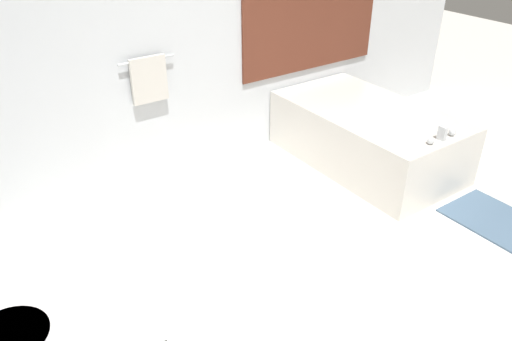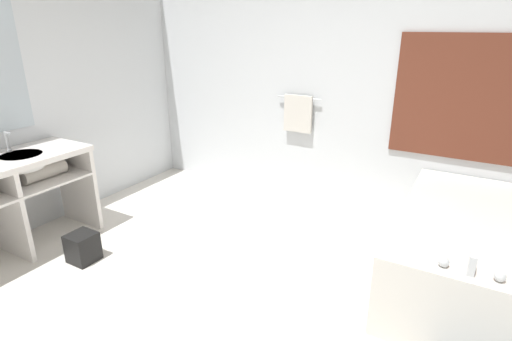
% 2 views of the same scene
% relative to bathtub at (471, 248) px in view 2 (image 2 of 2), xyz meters
% --- Properties ---
extents(ground_plane, '(16.00, 16.00, 0.00)m').
position_rel_bathtub_xyz_m(ground_plane, '(-1.53, -1.28, -0.32)').
color(ground_plane, silver).
rests_on(ground_plane, ground).
extents(wall_back_with_blinds, '(7.40, 0.13, 2.70)m').
position_rel_bathtub_xyz_m(wall_back_with_blinds, '(-1.47, 0.95, 1.03)').
color(wall_back_with_blinds, silver).
rests_on(wall_back_with_blinds, ground_plane).
extents(vanity_counter, '(0.59, 1.43, 0.85)m').
position_rel_bathtub_xyz_m(vanity_counter, '(-3.42, -1.46, 0.30)').
color(vanity_counter, white).
rests_on(vanity_counter, ground_plane).
extents(sink_faucet, '(0.09, 0.04, 0.18)m').
position_rel_bathtub_xyz_m(sink_faucet, '(-3.58, -1.26, 0.62)').
color(sink_faucet, silver).
rests_on(sink_faucet, vanity_counter).
extents(bathtub, '(1.02, 1.82, 0.70)m').
position_rel_bathtub_xyz_m(bathtub, '(0.00, 0.00, 0.00)').
color(bathtub, silver).
rests_on(bathtub, ground_plane).
extents(waste_bin, '(0.21, 0.21, 0.25)m').
position_rel_bathtub_xyz_m(waste_bin, '(-2.82, -1.24, -0.19)').
color(waste_bin, black).
rests_on(waste_bin, ground_plane).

